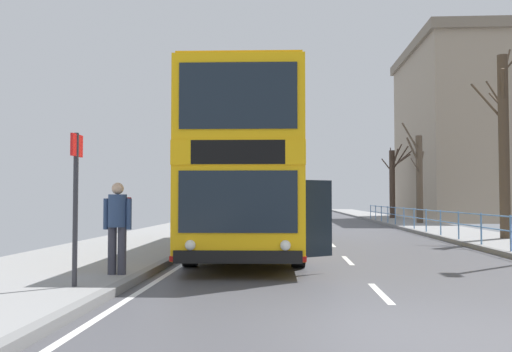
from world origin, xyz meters
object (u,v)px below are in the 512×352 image
at_px(pedestrian_with_backpack, 118,220).
at_px(bare_tree_far_01, 393,181).
at_px(bus_stop_sign_near, 76,191).
at_px(double_decker_bus_main, 250,172).
at_px(background_building_00, 498,132).
at_px(bare_tree_far_00, 419,176).
at_px(bare_tree_far_02, 504,142).

bearing_deg(pedestrian_with_backpack, bare_tree_far_01, 70.47).
bearing_deg(bus_stop_sign_near, double_decker_bus_main, 71.92).
height_order(double_decker_bus_main, pedestrian_with_backpack, double_decker_bus_main).
xyz_separation_m(double_decker_bus_main, background_building_00, (16.65, 25.49, 4.19)).
height_order(bus_stop_sign_near, background_building_00, background_building_00).
relative_size(bus_stop_sign_near, bare_tree_far_00, 0.43).
bearing_deg(bus_stop_sign_near, background_building_00, 59.83).
bearing_deg(bare_tree_far_00, bare_tree_far_02, -90.08).
bearing_deg(bare_tree_far_00, bus_stop_sign_near, -114.86).
xyz_separation_m(pedestrian_with_backpack, background_building_00, (18.74, 31.25, 5.37)).
bearing_deg(pedestrian_with_backpack, bare_tree_far_02, 42.38).
bearing_deg(double_decker_bus_main, bare_tree_far_02, 25.38).
bearing_deg(background_building_00, bare_tree_far_00, -132.36).
height_order(bare_tree_far_01, background_building_00, background_building_00).
xyz_separation_m(pedestrian_with_backpack, bare_tree_far_01, (10.96, 30.90, 1.72)).
bearing_deg(bare_tree_far_00, background_building_00, 47.64).
bearing_deg(bare_tree_far_00, pedestrian_with_backpack, -115.70).
bearing_deg(bare_tree_far_02, bare_tree_far_01, 89.80).
xyz_separation_m(double_decker_bus_main, bare_tree_far_02, (8.80, 4.17, 1.26)).
height_order(pedestrian_with_backpack, bare_tree_far_01, bare_tree_far_01).
distance_m(pedestrian_with_backpack, bare_tree_far_01, 32.83).
distance_m(pedestrian_with_backpack, bus_stop_sign_near, 1.54).
relative_size(bare_tree_far_00, bare_tree_far_01, 1.07).
distance_m(pedestrian_with_backpack, background_building_00, 36.84).
height_order(bus_stop_sign_near, bare_tree_far_01, bare_tree_far_01).
bearing_deg(bare_tree_far_01, pedestrian_with_backpack, -109.53).
bearing_deg(pedestrian_with_backpack, bare_tree_far_00, 64.30).
bearing_deg(background_building_00, double_decker_bus_main, -123.15).
relative_size(pedestrian_with_backpack, bare_tree_far_01, 0.32).
height_order(double_decker_bus_main, bare_tree_far_01, bare_tree_far_01).
relative_size(bus_stop_sign_near, bare_tree_far_01, 0.46).
relative_size(double_decker_bus_main, bare_tree_far_02, 1.47).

